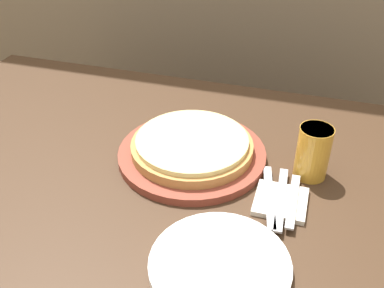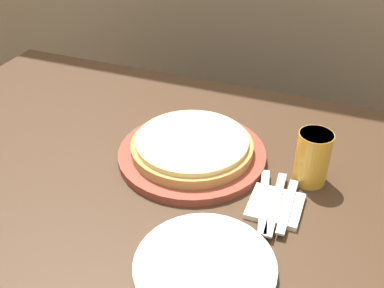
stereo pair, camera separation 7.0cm
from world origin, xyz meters
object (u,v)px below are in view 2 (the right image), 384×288
(pizza_on_board, at_px, (192,149))
(spoon, at_px, (287,206))
(beer_glass, at_px, (313,156))
(dinner_plate, at_px, (205,266))
(fork, at_px, (264,200))
(dinner_knife, at_px, (276,203))

(pizza_on_board, distance_m, spoon, 0.28)
(beer_glass, bearing_deg, dinner_plate, -111.99)
(fork, bearing_deg, pizza_on_board, 152.89)
(pizza_on_board, xyz_separation_m, spoon, (0.25, -0.10, -0.01))
(pizza_on_board, height_order, beer_glass, beer_glass)
(pizza_on_board, xyz_separation_m, dinner_plate, (0.15, -0.31, -0.02))
(beer_glass, relative_size, fork, 0.62)
(pizza_on_board, relative_size, dinner_plate, 1.38)
(spoon, bearing_deg, dinner_knife, 180.00)
(dinner_knife, distance_m, spoon, 0.03)
(dinner_plate, distance_m, dinner_knife, 0.22)
(beer_glass, bearing_deg, spoon, -101.87)
(fork, relative_size, dinner_knife, 0.99)
(pizza_on_board, bearing_deg, beer_glass, 3.16)
(beer_glass, relative_size, dinner_plate, 0.49)
(spoon, bearing_deg, dinner_plate, -117.28)
(dinner_knife, xyz_separation_m, spoon, (0.03, 0.00, 0.00))
(fork, relative_size, spoon, 1.17)
(pizza_on_board, relative_size, beer_glass, 2.85)
(pizza_on_board, relative_size, dinner_knife, 1.76)
(beer_glass, distance_m, spoon, 0.13)
(pizza_on_board, relative_size, fork, 1.77)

